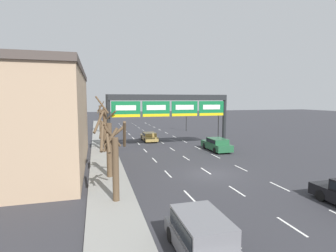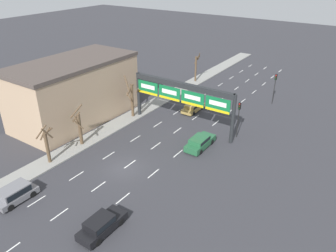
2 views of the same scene
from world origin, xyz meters
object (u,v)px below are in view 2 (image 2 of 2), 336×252
(car_gold, at_px, (193,107))
(traffic_light_near_gantry, at_px, (275,83))
(car_black, at_px, (101,224))
(traffic_light_mid_block, at_px, (239,113))
(tree_bare_closest, at_px, (132,98))
(tree_bare_furthest, at_px, (47,143))
(tree_bare_third, at_px, (196,67))
(car_green, at_px, (200,142))
(suv_grey, at_px, (15,193))
(tree_bare_second, at_px, (79,126))
(sign_gantry, at_px, (182,93))

(car_gold, height_order, traffic_light_near_gantry, traffic_light_near_gantry)
(car_black, distance_m, traffic_light_mid_block, 22.40)
(tree_bare_closest, height_order, tree_bare_furthest, tree_bare_closest)
(car_gold, relative_size, tree_bare_third, 0.80)
(car_green, relative_size, tree_bare_closest, 0.78)
(traffic_light_near_gantry, bearing_deg, suv_grey, -108.62)
(car_gold, xyz_separation_m, tree_bare_second, (-6.46, -16.67, 1.88))
(tree_bare_closest, bearing_deg, tree_bare_second, -90.53)
(car_gold, relative_size, car_black, 0.96)
(car_black, xyz_separation_m, tree_bare_furthest, (-12.54, 4.48, 1.74))
(tree_bare_closest, height_order, tree_bare_third, tree_bare_closest)
(car_green, relative_size, tree_bare_third, 0.89)
(traffic_light_near_gantry, height_order, tree_bare_closest, tree_bare_closest)
(traffic_light_mid_block, distance_m, tree_bare_furthest, 23.30)
(tree_bare_closest, relative_size, tree_bare_third, 1.13)
(car_gold, distance_m, traffic_light_mid_block, 10.13)
(tree_bare_closest, xyz_separation_m, tree_bare_furthest, (0.03, -14.87, -0.47))
(traffic_light_near_gantry, distance_m, traffic_light_mid_block, 13.79)
(car_green, bearing_deg, tree_bare_second, -148.70)
(traffic_light_mid_block, bearing_deg, tree_bare_closest, -169.87)
(tree_bare_second, bearing_deg, traffic_light_mid_block, 39.64)
(car_black, relative_size, tree_bare_furthest, 0.98)
(car_green, bearing_deg, traffic_light_near_gantry, 81.27)
(traffic_light_near_gantry, distance_m, tree_bare_second, 30.76)
(car_black, xyz_separation_m, tree_bare_closest, (-12.57, 19.34, 2.21))
(sign_gantry, distance_m, tree_bare_furthest, 17.84)
(car_black, relative_size, tree_bare_second, 0.92)
(suv_grey, bearing_deg, traffic_light_mid_block, 62.33)
(traffic_light_mid_block, bearing_deg, tree_bare_second, -140.36)
(tree_bare_closest, xyz_separation_m, tree_bare_second, (-0.09, -10.00, -0.45))
(tree_bare_second, bearing_deg, suv_grey, -75.10)
(tree_bare_closest, bearing_deg, car_black, -56.99)
(car_green, height_order, car_black, car_black)
(traffic_light_mid_block, xyz_separation_m, tree_bare_third, (-15.45, 16.22, -0.62))
(tree_bare_closest, bearing_deg, tree_bare_furthest, -89.90)
(traffic_light_near_gantry, xyz_separation_m, tree_bare_second, (-15.56, -26.52, -0.94))
(tree_bare_third, bearing_deg, suv_grey, -85.69)
(sign_gantry, relative_size, suv_grey, 3.87)
(car_gold, relative_size, tree_bare_closest, 0.70)
(car_black, bearing_deg, tree_bare_third, 108.41)
(suv_grey, bearing_deg, traffic_light_near_gantry, 71.38)
(car_green, distance_m, tree_bare_furthest, 17.86)
(sign_gantry, distance_m, traffic_light_near_gantry, 17.41)
(car_black, bearing_deg, car_gold, 103.41)
(traffic_light_mid_block, height_order, tree_bare_second, tree_bare_second)
(suv_grey, height_order, traffic_light_near_gantry, traffic_light_near_gantry)
(traffic_light_near_gantry, bearing_deg, sign_gantry, -116.12)
(sign_gantry, bearing_deg, traffic_light_near_gantry, 63.88)
(suv_grey, bearing_deg, tree_bare_second, 104.90)
(suv_grey, bearing_deg, sign_gantry, 77.15)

